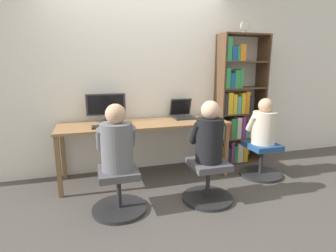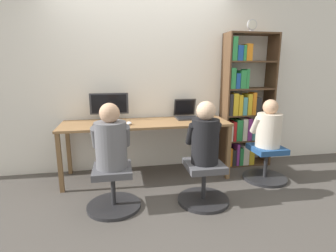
{
  "view_description": "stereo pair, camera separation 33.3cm",
  "coord_description": "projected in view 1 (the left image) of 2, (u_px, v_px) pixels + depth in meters",
  "views": [
    {
      "loc": [
        -0.67,
        -3.01,
        1.49
      ],
      "look_at": [
        0.26,
        0.11,
        0.75
      ],
      "focal_mm": 28.0,
      "sensor_mm": 36.0,
      "label": 1
    },
    {
      "loc": [
        -0.35,
        -3.08,
        1.49
      ],
      "look_at": [
        0.26,
        0.11,
        0.75
      ],
      "focal_mm": 28.0,
      "sensor_mm": 36.0,
      "label": 2
    }
  ],
  "objects": [
    {
      "name": "bookshelf",
      "position": [
        236.0,
        109.0,
        4.02
      ],
      "size": [
        0.75,
        0.31,
        1.96
      ],
      "color": "#513823",
      "rests_on": "ground_plane"
    },
    {
      "name": "desktop_monitor",
      "position": [
        106.0,
        107.0,
        3.47
      ],
      "size": [
        0.51,
        0.21,
        0.38
      ],
      "color": "#333338",
      "rests_on": "desk"
    },
    {
      "name": "office_chair_side",
      "position": [
        261.0,
        160.0,
        3.64
      ],
      "size": [
        0.58,
        0.58,
        0.46
      ],
      "color": "#262628",
      "rests_on": "ground_plane"
    },
    {
      "name": "person_near_shelf",
      "position": [
        264.0,
        125.0,
        3.53
      ],
      "size": [
        0.39,
        0.32,
        0.62
      ],
      "color": "beige",
      "rests_on": "office_chair_side"
    },
    {
      "name": "wall_back",
      "position": [
        138.0,
        80.0,
        3.71
      ],
      "size": [
        10.0,
        0.05,
        2.6
      ],
      "color": "white",
      "rests_on": "ground_plane"
    },
    {
      "name": "computer_mouse_by_keyboard",
      "position": [
        129.0,
        124.0,
        3.28
      ],
      "size": [
        0.07,
        0.1,
        0.04
      ],
      "color": "silver",
      "rests_on": "desk"
    },
    {
      "name": "desk",
      "position": [
        145.0,
        128.0,
        3.48
      ],
      "size": [
        2.21,
        0.66,
        0.77
      ],
      "color": "olive",
      "rests_on": "ground_plane"
    },
    {
      "name": "laptop",
      "position": [
        183.0,
        114.0,
        3.78
      ],
      "size": [
        0.32,
        0.34,
        0.27
      ],
      "color": "#2D2D30",
      "rests_on": "desk"
    },
    {
      "name": "ground_plane",
      "position": [
        151.0,
        187.0,
        3.32
      ],
      "size": [
        14.0,
        14.0,
        0.0
      ],
      "primitive_type": "plane",
      "color": "#4C4742"
    },
    {
      "name": "person_at_laptop",
      "position": [
        209.0,
        135.0,
        2.85
      ],
      "size": [
        0.36,
        0.32,
        0.68
      ],
      "color": "black",
      "rests_on": "office_chair_right"
    },
    {
      "name": "office_chair_left",
      "position": [
        119.0,
        191.0,
        2.74
      ],
      "size": [
        0.58,
        0.58,
        0.46
      ],
      "color": "#262628",
      "rests_on": "ground_plane"
    },
    {
      "name": "keyboard",
      "position": [
        108.0,
        126.0,
        3.19
      ],
      "size": [
        0.38,
        0.15,
        0.03
      ],
      "color": "#232326",
      "rests_on": "desk"
    },
    {
      "name": "office_chair_right",
      "position": [
        208.0,
        182.0,
        2.96
      ],
      "size": [
        0.58,
        0.58,
        0.46
      ],
      "color": "#262628",
      "rests_on": "ground_plane"
    },
    {
      "name": "desk_clock",
      "position": [
        245.0,
        26.0,
        3.7
      ],
      "size": [
        0.14,
        0.03,
        0.16
      ],
      "color": "#B2B2B7",
      "rests_on": "bookshelf"
    },
    {
      "name": "person_at_monitor",
      "position": [
        117.0,
        142.0,
        2.62
      ],
      "size": [
        0.4,
        0.34,
        0.68
      ],
      "color": "slate",
      "rests_on": "office_chair_left"
    }
  ]
}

